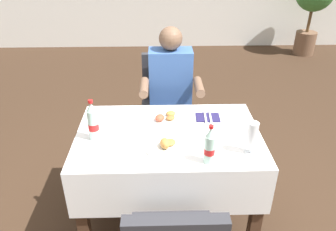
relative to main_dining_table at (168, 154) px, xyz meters
The scene contains 11 objects.
ground_plane 0.58m from the main_dining_table, 102.58° to the right, with size 11.00×11.00×0.00m, color #382619.
main_dining_table is the anchor object (origin of this frame).
chair_far_diner_seat 0.80m from the main_dining_table, 90.00° to the left, with size 0.44×0.50×0.97m.
seated_diner_far 0.70m from the main_dining_table, 86.70° to the left, with size 0.50×0.46×1.26m.
plate_near_camera 0.25m from the main_dining_table, 98.82° to the right, with size 0.25×0.25×0.07m.
plate_far_diner 0.26m from the main_dining_table, 93.31° to the left, with size 0.23×0.23×0.06m.
beer_glass_left 0.61m from the main_dining_table, 25.06° to the right, with size 0.07×0.07×0.21m.
cola_bottle_primary 0.48m from the main_dining_table, 54.44° to the right, with size 0.06×0.06×0.25m.
cola_bottle_secondary 0.56m from the main_dining_table, behind, with size 0.07×0.07×0.28m.
napkin_cutlery_set 0.39m from the main_dining_table, 34.43° to the left, with size 0.18×0.19×0.01m.
potted_plant_corner 4.47m from the main_dining_table, 56.12° to the left, with size 0.61×0.61×1.34m.
Camera 1 is at (-0.04, -1.76, 1.93)m, focal length 35.27 mm.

